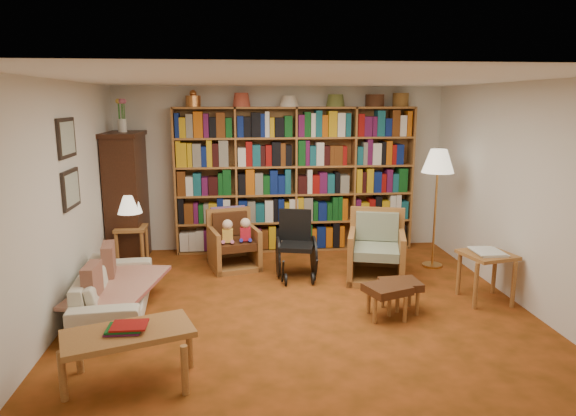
{
  "coord_description": "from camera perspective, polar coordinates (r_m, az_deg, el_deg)",
  "views": [
    {
      "loc": [
        -0.69,
        -5.37,
        2.28
      ],
      "look_at": [
        -0.09,
        0.6,
        1.03
      ],
      "focal_mm": 32.0,
      "sensor_mm": 36.0,
      "label": 1
    }
  ],
  "objects": [
    {
      "name": "armchair_sage",
      "position": [
        6.82,
        9.56,
        -4.89
      ],
      "size": [
        0.91,
        0.92,
        0.89
      ],
      "color": "#A37432",
      "rests_on": "floor"
    },
    {
      "name": "cushion_left",
      "position": [
        6.3,
        -19.28,
        -5.81
      ],
      "size": [
        0.19,
        0.42,
        0.4
      ],
      "primitive_type": "cube",
      "rotation": [
        0.0,
        0.0,
        0.16
      ],
      "color": "maroon",
      "rests_on": "sofa"
    },
    {
      "name": "side_table_papers",
      "position": [
        6.34,
        21.23,
        -5.5
      ],
      "size": [
        0.62,
        0.62,
        0.61
      ],
      "color": "#A37432",
      "rests_on": "floor"
    },
    {
      "name": "wall_left",
      "position": [
        5.76,
        -23.95,
        0.45
      ],
      "size": [
        0.0,
        5.0,
        5.0
      ],
      "primitive_type": "plane",
      "rotation": [
        1.57,
        0.0,
        1.57
      ],
      "color": "silver",
      "rests_on": "floor"
    },
    {
      "name": "table_lamp",
      "position": [
        7.28,
        -17.21,
        0.33
      ],
      "size": [
        0.33,
        0.33,
        0.45
      ],
      "color": "#C3883E",
      "rests_on": "side_table_lamp"
    },
    {
      "name": "ceiling",
      "position": [
        5.42,
        1.61,
        14.1
      ],
      "size": [
        5.0,
        5.0,
        0.0
      ],
      "primitive_type": "plane",
      "rotation": [
        3.14,
        0.0,
        0.0
      ],
      "color": "white",
      "rests_on": "wall_back"
    },
    {
      "name": "footstool_b",
      "position": [
        5.83,
        12.38,
        -8.51
      ],
      "size": [
        0.44,
        0.38,
        0.35
      ],
      "color": "#431F12",
      "rests_on": "floor"
    },
    {
      "name": "footstool_a",
      "position": [
        5.62,
        10.95,
        -9.06
      ],
      "size": [
        0.53,
        0.5,
        0.37
      ],
      "color": "#431F12",
      "rests_on": "floor"
    },
    {
      "name": "curio_cabinet",
      "position": [
        7.65,
        -17.46,
        1.26
      ],
      "size": [
        0.5,
        0.95,
        2.4
      ],
      "color": "#391C0F",
      "rests_on": "floor"
    },
    {
      "name": "bookshelf",
      "position": [
        7.83,
        0.83,
        3.64
      ],
      "size": [
        3.6,
        0.3,
        2.42
      ],
      "color": "#A37432",
      "rests_on": "floor"
    },
    {
      "name": "sofa_throw",
      "position": [
        5.98,
        -18.26,
        -8.19
      ],
      "size": [
        0.98,
        1.49,
        0.04
      ],
      "primitive_type": "cube",
      "rotation": [
        0.0,
        0.0,
        -0.19
      ],
      "color": "beige",
      "rests_on": "sofa"
    },
    {
      "name": "wheelchair",
      "position": [
        6.78,
        0.91,
        -4.32
      ],
      "size": [
        0.52,
        0.7,
        0.88
      ],
      "color": "black",
      "rests_on": "floor"
    },
    {
      "name": "armchair_leather",
      "position": [
        7.23,
        -6.01,
        -3.89
      ],
      "size": [
        0.8,
        0.81,
        0.81
      ],
      "color": "#A37432",
      "rests_on": "floor"
    },
    {
      "name": "sofa",
      "position": [
        6.01,
        -18.7,
        -8.62
      ],
      "size": [
        1.77,
        0.81,
        0.5
      ],
      "primitive_type": "imported",
      "rotation": [
        0.0,
        0.0,
        1.65
      ],
      "color": "beige",
      "rests_on": "floor"
    },
    {
      "name": "floor_lamp",
      "position": [
        7.25,
        16.32,
        4.51
      ],
      "size": [
        0.44,
        0.44,
        1.65
      ],
      "color": "#C3883E",
      "rests_on": "floor"
    },
    {
      "name": "cushion_right",
      "position": [
        5.65,
        -20.91,
        -7.92
      ],
      "size": [
        0.12,
        0.38,
        0.38
      ],
      "primitive_type": "cube",
      "rotation": [
        0.0,
        0.0,
        -0.0
      ],
      "color": "maroon",
      "rests_on": "sofa"
    },
    {
      "name": "wall_front",
      "position": [
        3.13,
        7.36,
        -7.57
      ],
      "size": [
        5.0,
        0.0,
        5.0
      ],
      "primitive_type": "plane",
      "rotation": [
        -1.57,
        0.0,
        0.0
      ],
      "color": "silver",
      "rests_on": "floor"
    },
    {
      "name": "coffee_table",
      "position": [
        4.48,
        -17.33,
        -13.57
      ],
      "size": [
        1.13,
        0.82,
        0.52
      ],
      "color": "#A37432",
      "rests_on": "floor"
    },
    {
      "name": "wall_back",
      "position": [
        7.97,
        -0.74,
        4.36
      ],
      "size": [
        5.0,
        0.0,
        5.0
      ],
      "primitive_type": "plane",
      "rotation": [
        1.57,
        0.0,
        0.0
      ],
      "color": "silver",
      "rests_on": "floor"
    },
    {
      "name": "framed_pictures",
      "position": [
        5.98,
        -23.18,
        4.54
      ],
      "size": [
        0.03,
        0.52,
        0.97
      ],
      "color": "black",
      "rests_on": "wall_left"
    },
    {
      "name": "floor",
      "position": [
        5.88,
        1.47,
        -11.05
      ],
      "size": [
        5.0,
        5.0,
        0.0
      ],
      "primitive_type": "plane",
      "color": "#9E4418",
      "rests_on": "ground"
    },
    {
      "name": "side_table_lamp",
      "position": [
        7.38,
        -16.99,
        -3.18
      ],
      "size": [
        0.42,
        0.42,
        0.59
      ],
      "color": "#A37432",
      "rests_on": "floor"
    },
    {
      "name": "wall_right",
      "position": [
        6.33,
        24.6,
        1.34
      ],
      "size": [
        0.0,
        5.0,
        5.0
      ],
      "primitive_type": "plane",
      "rotation": [
        1.57,
        0.0,
        -1.57
      ],
      "color": "silver",
      "rests_on": "floor"
    }
  ]
}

